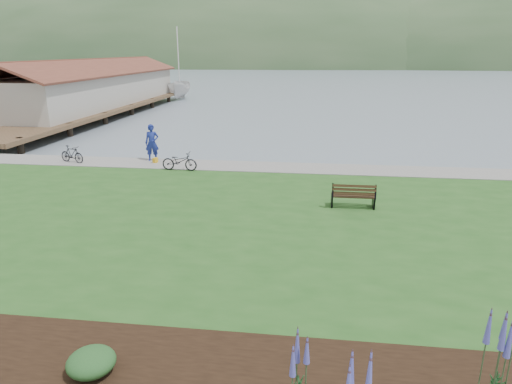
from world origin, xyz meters
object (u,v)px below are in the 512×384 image
park_bench (353,195)px  person (152,140)px  sailboat (180,99)px  bicycle_a (179,161)px

park_bench → person: size_ratio=0.70×
park_bench → sailboat: (-19.16, 42.01, -0.90)m
sailboat → person: bearing=-79.5°
sailboat → bicycle_a: bearing=-77.3°
person → park_bench: bearing=-44.1°
person → sailboat: 36.65m
person → sailboat: sailboat is taller
sailboat → park_bench: bearing=-69.1°
person → bicycle_a: (2.03, -1.79, -0.71)m
park_bench → sailboat: size_ratio=0.06×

